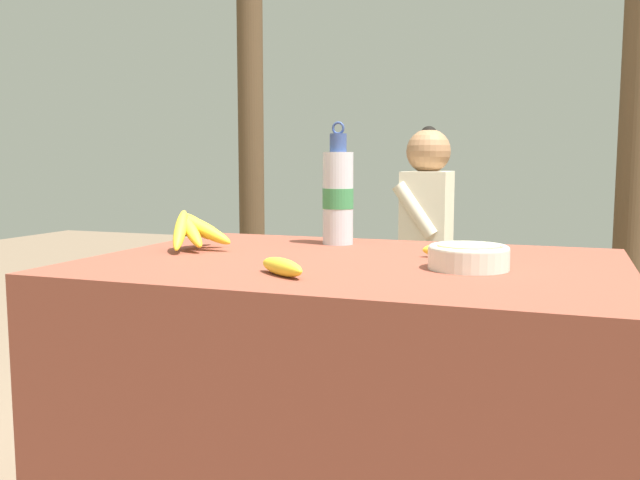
% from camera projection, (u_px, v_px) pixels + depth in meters
% --- Properties ---
extents(market_counter, '(1.29, 0.91, 0.71)m').
position_uv_depth(market_counter, '(352.00, 399.00, 1.70)').
color(market_counter, brown).
rests_on(market_counter, ground_plane).
extents(banana_bunch_ripe, '(0.17, 0.26, 0.12)m').
position_uv_depth(banana_bunch_ripe, '(196.00, 229.00, 1.85)').
color(banana_bunch_ripe, '#4C381E').
rests_on(banana_bunch_ripe, market_counter).
extents(serving_bowl, '(0.18, 0.18, 0.06)m').
position_uv_depth(serving_bowl, '(469.00, 255.00, 1.52)').
color(serving_bowl, silver).
rests_on(serving_bowl, market_counter).
extents(water_bottle, '(0.09, 0.09, 0.36)m').
position_uv_depth(water_bottle, '(338.00, 196.00, 1.97)').
color(water_bottle, silver).
rests_on(water_bottle, market_counter).
extents(loose_banana_front, '(0.15, 0.13, 0.04)m').
position_uv_depth(loose_banana_front, '(282.00, 267.00, 1.43)').
color(loose_banana_front, yellow).
rests_on(loose_banana_front, market_counter).
extents(loose_banana_side, '(0.15, 0.07, 0.04)m').
position_uv_depth(loose_banana_side, '(451.00, 250.00, 1.70)').
color(loose_banana_side, yellow).
rests_on(loose_banana_side, market_counter).
extents(wooden_bench, '(1.80, 0.32, 0.41)m').
position_uv_depth(wooden_bench, '(404.00, 289.00, 3.19)').
color(wooden_bench, brown).
rests_on(wooden_bench, ground_plane).
extents(seated_vendor, '(0.41, 0.39, 1.11)m').
position_uv_depth(seated_vendor, '(417.00, 229.00, 3.10)').
color(seated_vendor, '#473828').
rests_on(seated_vendor, ground_plane).
extents(banana_bunch_green, '(0.17, 0.26, 0.12)m').
position_uv_depth(banana_bunch_green, '(312.00, 259.00, 3.33)').
color(banana_bunch_green, '#4C381E').
rests_on(banana_bunch_green, wooden_bench).
extents(support_post_near, '(0.14, 0.14, 2.47)m').
position_uv_depth(support_post_near, '(251.00, 110.00, 3.81)').
color(support_post_near, '#4C3823').
rests_on(support_post_near, ground_plane).
extents(support_post_far, '(0.14, 0.14, 2.47)m').
position_uv_depth(support_post_far, '(636.00, 99.00, 3.13)').
color(support_post_far, '#4C3823').
rests_on(support_post_far, ground_plane).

